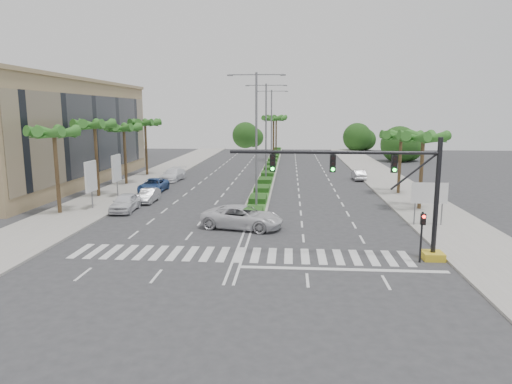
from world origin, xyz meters
TOP-DOWN VIEW (x-y plane):
  - ground at (0.00, 0.00)m, footprint 160.00×160.00m
  - footpath_right at (15.20, 20.00)m, footprint 6.00×120.00m
  - footpath_left at (-15.20, 20.00)m, footprint 6.00×120.00m
  - median at (0.00, 45.00)m, footprint 2.20×75.00m
  - median_grass at (0.00, 45.00)m, footprint 1.80×75.00m
  - building at (-26.00, 26.00)m, footprint 12.00×36.00m
  - signal_gantry at (9.27, -0.00)m, footprint 12.60×1.20m
  - pedestrian_signal at (10.60, -0.68)m, footprint 0.28×0.36m
  - direction_sign at (13.50, 7.99)m, footprint 2.70×0.11m
  - billboard_near at (-14.50, 12.00)m, footprint 0.18×2.10m
  - billboard_far at (-14.50, 18.00)m, footprint 0.18×2.10m
  - palm_left_near at (-16.50, 10.00)m, footprint 4.57×4.68m
  - palm_left_mid at (-16.50, 18.00)m, footprint 4.57×4.68m
  - palm_left_far at (-16.50, 26.00)m, footprint 4.57×4.68m
  - palm_left_end at (-16.50, 34.00)m, footprint 4.57×4.68m
  - palm_right_near at (14.50, 14.00)m, footprint 4.57×4.68m
  - palm_right_far at (14.50, 22.00)m, footprint 4.57×4.68m
  - palm_median_a at (0.00, 55.00)m, footprint 4.57×4.68m
  - palm_median_b at (0.00, 70.00)m, footprint 4.57×4.68m
  - streetlight_near at (0.00, 14.00)m, footprint 5.10×0.25m
  - streetlight_mid at (0.00, 30.00)m, footprint 5.10×0.25m
  - streetlight_far at (0.00, 46.00)m, footprint 5.10×0.25m
  - car_parked_a at (-11.35, 11.63)m, footprint 2.07×4.69m
  - car_parked_b at (-10.59, 15.75)m, footprint 1.40×3.97m
  - car_parked_c at (-11.80, 21.41)m, footprint 2.47×5.27m
  - car_parked_d at (-11.80, 29.76)m, footprint 2.67×5.53m
  - car_crossing at (-0.49, 6.50)m, footprint 6.58×4.12m
  - car_right at (11.80, 32.06)m, footprint 1.46×4.00m

SIDE VIEW (x-z plane):
  - ground at x=0.00m, z-range 0.00..0.00m
  - footpath_right at x=15.20m, z-range 0.00..0.15m
  - footpath_left at x=-15.20m, z-range 0.00..0.15m
  - median at x=0.00m, z-range 0.00..0.20m
  - median_grass at x=0.00m, z-range 0.20..0.24m
  - car_parked_b at x=-10.59m, z-range 0.00..1.31m
  - car_right at x=11.80m, z-range 0.00..1.31m
  - car_parked_c at x=-11.80m, z-range 0.00..1.46m
  - car_parked_d at x=-11.80m, z-range 0.00..1.55m
  - car_parked_a at x=-11.35m, z-range 0.00..1.57m
  - car_crossing at x=-0.49m, z-range 0.00..1.70m
  - pedestrian_signal at x=10.60m, z-range 0.54..3.54m
  - direction_sign at x=13.50m, z-range 0.75..4.15m
  - billboard_near at x=-14.50m, z-range 0.79..5.14m
  - billboard_far at x=-14.50m, z-range 0.79..5.14m
  - signal_gantry at x=9.27m, z-range -0.14..7.06m
  - palm_right_far at x=14.50m, z-range 2.54..9.29m
  - building at x=-26.00m, z-range 0.00..12.00m
  - palm_right_near at x=14.50m, z-range 2.68..9.73m
  - palm_left_far at x=-16.50m, z-range 2.82..10.17m
  - palm_left_near at x=-16.50m, z-range 2.91..10.46m
  - streetlight_near at x=0.00m, z-range 0.81..12.81m
  - streetlight_mid at x=0.00m, z-range 0.81..12.81m
  - streetlight_far at x=0.00m, z-range 0.81..12.81m
  - palm_left_end at x=-16.50m, z-range 3.01..10.76m
  - palm_left_mid at x=-16.50m, z-range 3.10..11.05m
  - palm_median_a at x=0.00m, z-range 3.15..11.20m
  - palm_median_b at x=0.00m, z-range 3.15..11.20m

